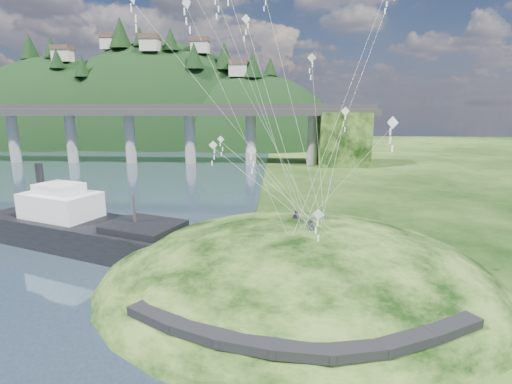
{
  "coord_description": "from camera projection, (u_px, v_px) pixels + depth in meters",
  "views": [
    {
      "loc": [
        6.1,
        -30.61,
        15.19
      ],
      "look_at": [
        4.0,
        6.0,
        7.0
      ],
      "focal_mm": 28.0,
      "sensor_mm": 36.0,
      "label": 1
    }
  ],
  "objects": [
    {
      "name": "footpath",
      "position": [
        300.0,
        334.0,
        23.12
      ],
      "size": [
        22.29,
        5.84,
        0.83
      ],
      "color": "black",
      "rests_on": "ground"
    },
    {
      "name": "work_barge",
      "position": [
        83.0,
        227.0,
        42.91
      ],
      "size": [
        25.69,
        15.25,
        8.72
      ],
      "color": "black",
      "rests_on": "ground"
    },
    {
      "name": "kite_flyers",
      "position": [
        302.0,
        213.0,
        34.72
      ],
      "size": [
        1.96,
        4.22,
        1.99
      ],
      "color": "#292D37",
      "rests_on": "ground"
    },
    {
      "name": "ground",
      "position": [
        204.0,
        288.0,
        33.48
      ],
      "size": [
        320.0,
        320.0,
        0.0
      ],
      "primitive_type": "plane",
      "color": "black",
      "rests_on": "ground"
    },
    {
      "name": "kite_swarm",
      "position": [
        281.0,
        67.0,
        31.55
      ],
      "size": [
        20.12,
        16.91,
        21.46
      ],
      "color": "white",
      "rests_on": "ground"
    },
    {
      "name": "bridge",
      "position": [
        151.0,
        125.0,
        101.11
      ],
      "size": [
        160.0,
        11.0,
        15.0
      ],
      "color": "#2D2B2B",
      "rests_on": "ground"
    },
    {
      "name": "wooden_dock",
      "position": [
        190.0,
        260.0,
        38.36
      ],
      "size": [
        13.56,
        2.76,
        0.96
      ],
      "color": "#362316",
      "rests_on": "ground"
    },
    {
      "name": "grass_hill",
      "position": [
        298.0,
        296.0,
        35.31
      ],
      "size": [
        36.0,
        32.0,
        13.0
      ],
      "color": "black",
      "rests_on": "ground"
    },
    {
      "name": "far_ridge",
      "position": [
        152.0,
        162.0,
        156.58
      ],
      "size": [
        153.0,
        70.0,
        94.5
      ],
      "color": "black",
      "rests_on": "ground"
    }
  ]
}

